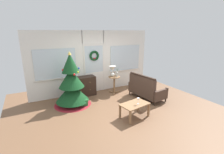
{
  "coord_description": "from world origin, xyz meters",
  "views": [
    {
      "loc": [
        -2.48,
        -4.19,
        2.51
      ],
      "look_at": [
        0.05,
        0.55,
        1.0
      ],
      "focal_mm": 26.17,
      "sensor_mm": 36.0,
      "label": 1
    }
  ],
  "objects": [
    {
      "name": "ground_plane",
      "position": [
        0.0,
        0.0,
        0.0
      ],
      "size": [
        6.76,
        6.76,
        0.0
      ],
      "primitive_type": "plane",
      "color": "brown"
    },
    {
      "name": "back_wall_with_door",
      "position": [
        0.0,
        2.08,
        1.28
      ],
      "size": [
        5.2,
        0.19,
        2.55
      ],
      "color": "white",
      "rests_on": "ground"
    },
    {
      "name": "christmas_tree",
      "position": [
        -1.2,
        1.18,
        0.71
      ],
      "size": [
        1.29,
        1.29,
        1.89
      ],
      "color": "#4C331E",
      "rests_on": "ground"
    },
    {
      "name": "dresser_cabinet",
      "position": [
        -0.56,
        1.79,
        0.39
      ],
      "size": [
        0.91,
        0.46,
        0.78
      ],
      "color": "black",
      "rests_on": "ground"
    },
    {
      "name": "settee_sofa",
      "position": [
        1.41,
        0.4,
        0.38
      ],
      "size": [
        0.87,
        1.51,
        0.96
      ],
      "color": "black",
      "rests_on": "ground"
    },
    {
      "name": "side_table",
      "position": [
        0.64,
        1.46,
        0.51
      ],
      "size": [
        0.5,
        0.48,
        0.72
      ],
      "color": "#8E6642",
      "rests_on": "ground"
    },
    {
      "name": "table_lamp",
      "position": [
        0.58,
        1.5,
        1.0
      ],
      "size": [
        0.28,
        0.28,
        0.44
      ],
      "color": "silver",
      "rests_on": "side_table"
    },
    {
      "name": "flower_vase",
      "position": [
        0.74,
        1.4,
        0.83
      ],
      "size": [
        0.11,
        0.1,
        0.35
      ],
      "color": "beige",
      "rests_on": "side_table"
    },
    {
      "name": "coffee_table",
      "position": [
        0.21,
        -0.59,
        0.37
      ],
      "size": [
        0.91,
        0.64,
        0.44
      ],
      "color": "#8E6642",
      "rests_on": "ground"
    },
    {
      "name": "wine_glass",
      "position": [
        0.28,
        -0.65,
        0.58
      ],
      "size": [
        0.08,
        0.08,
        0.2
      ],
      "color": "silver",
      "rests_on": "coffee_table"
    },
    {
      "name": "gift_box",
      "position": [
        -0.88,
        0.89,
        0.11
      ],
      "size": [
        0.22,
        0.2,
        0.22
      ],
      "primitive_type": "cube",
      "color": "#266633",
      "rests_on": "ground"
    }
  ]
}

